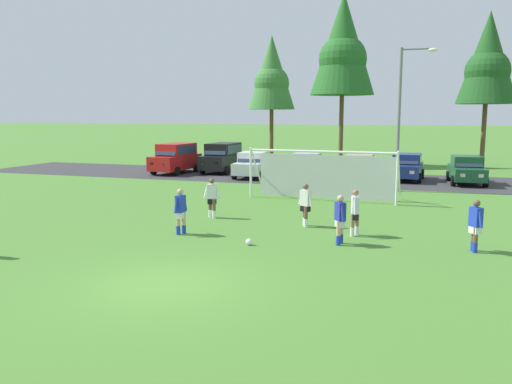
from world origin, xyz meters
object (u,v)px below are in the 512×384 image
(soccer_goal, at_px, (324,173))
(player_defender_far, at_px, (181,211))
(player_winger_left, at_px, (475,226))
(soccer_ball, at_px, (249,242))
(parked_car_slot_far_right, at_px, (467,170))
(player_winger_right, at_px, (212,198))
(parked_car_slot_center_right, at_px, (359,168))
(player_striker_near, at_px, (355,213))
(player_midfield_center, at_px, (305,205))
(street_lamp, at_px, (402,118))
(parked_car_slot_far_left, at_px, (176,158))
(parked_car_slot_left, at_px, (223,157))
(parked_car_slot_center, at_px, (307,166))
(player_trailing_back, at_px, (340,220))
(parked_car_slot_right, at_px, (407,167))
(parked_car_slot_center_left, at_px, (253,165))

(soccer_goal, height_order, player_defender_far, soccer_goal)
(soccer_goal, distance_m, player_defender_far, 10.03)
(player_winger_left, bearing_deg, soccer_ball, -168.24)
(player_winger_left, xyz_separation_m, parked_car_slot_far_right, (0.82, 17.20, 0.05))
(player_winger_right, height_order, parked_car_slot_center_right, parked_car_slot_center_right)
(player_striker_near, distance_m, player_midfield_center, 2.22)
(player_defender_far, bearing_deg, street_lamp, 63.07)
(parked_car_slot_far_left, xyz_separation_m, parked_car_slot_left, (3.04, 1.58, 0.00))
(soccer_goal, xyz_separation_m, parked_car_slot_left, (-9.44, 9.73, -0.18))
(soccer_ball, distance_m, parked_car_slot_center, 18.19)
(player_winger_left, bearing_deg, player_striker_near, 165.19)
(player_midfield_center, bearing_deg, soccer_ball, -107.58)
(player_midfield_center, distance_m, parked_car_slot_center_right, 14.28)
(parked_car_slot_center, bearing_deg, parked_car_slot_left, 164.40)
(player_winger_right, relative_size, player_trailing_back, 1.00)
(player_midfield_center, xyz_separation_m, parked_car_slot_far_left, (-13.09, 14.93, 0.29))
(player_midfield_center, relative_size, player_winger_left, 1.00)
(soccer_ball, height_order, parked_car_slot_right, parked_car_slot_right)
(soccer_ball, bearing_deg, parked_car_slot_center_right, 85.83)
(player_defender_far, height_order, parked_car_slot_far_right, parked_car_slot_far_right)
(soccer_goal, distance_m, player_winger_left, 10.88)
(player_midfield_center, xyz_separation_m, parked_car_slot_center_right, (0.21, 14.28, 0.05))
(player_midfield_center, distance_m, player_defender_far, 4.73)
(player_striker_near, relative_size, parked_car_slot_center, 0.38)
(parked_car_slot_left, height_order, parked_car_slot_center, parked_car_slot_left)
(player_trailing_back, bearing_deg, soccer_goal, 104.18)
(player_striker_near, bearing_deg, parked_car_slot_far_left, 133.49)
(player_defender_far, bearing_deg, player_midfield_center, 34.58)
(parked_car_slot_center_left, distance_m, parked_car_slot_center_right, 7.15)
(soccer_goal, xyz_separation_m, player_defender_far, (-3.29, -9.47, -0.47))
(player_defender_far, height_order, parked_car_slot_center_right, parked_car_slot_center_right)
(player_striker_near, distance_m, parked_car_slot_center_right, 15.36)
(soccer_goal, relative_size, player_striker_near, 4.57)
(parked_car_slot_center_right, relative_size, street_lamp, 0.54)
(parked_car_slot_far_left, height_order, parked_car_slot_right, parked_car_slot_far_left)
(soccer_goal, relative_size, street_lamp, 0.96)
(player_striker_near, relative_size, player_midfield_center, 1.00)
(parked_car_slot_center, relative_size, parked_car_slot_center_right, 1.02)
(player_defender_far, bearing_deg, parked_car_slot_center_left, 100.19)
(soccer_goal, bearing_deg, parked_car_slot_far_right, 49.34)
(player_winger_right, distance_m, parked_car_slot_far_left, 17.10)
(soccer_ball, bearing_deg, player_defender_far, 165.44)
(player_winger_left, height_order, parked_car_slot_center_right, parked_car_slot_center_right)
(soccer_ball, distance_m, parked_car_slot_center_left, 18.62)
(player_winger_left, xyz_separation_m, parked_car_slot_center_right, (-5.61, 16.26, 0.05))
(player_midfield_center, relative_size, parked_car_slot_left, 0.35)
(parked_car_slot_center, bearing_deg, player_winger_right, -93.04)
(parked_car_slot_left, distance_m, parked_car_slot_center_left, 3.87)
(parked_car_slot_far_left, bearing_deg, player_striker_near, -46.51)
(parked_car_slot_center_right, xyz_separation_m, parked_car_slot_right, (2.85, 1.64, 0.00))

